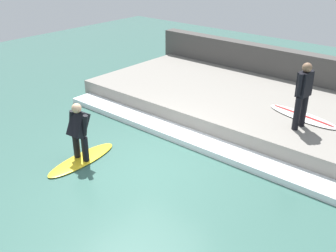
{
  "coord_description": "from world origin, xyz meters",
  "views": [
    {
      "loc": [
        -5.75,
        -5.54,
        4.76
      ],
      "look_at": [
        0.75,
        0.0,
        0.7
      ],
      "focal_mm": 42.0,
      "sensor_mm": 36.0,
      "label": 1
    }
  ],
  "objects_px": {
    "surfboard_riding": "(82,159)",
    "surfer_riding": "(79,129)",
    "surfer_waiting_near": "(303,92)",
    "surfboard_waiting_near": "(302,116)"
  },
  "relations": [
    {
      "from": "surfer_waiting_near",
      "to": "surfboard_waiting_near",
      "type": "bearing_deg",
      "value": 14.2
    },
    {
      "from": "surfboard_riding",
      "to": "surfer_riding",
      "type": "xyz_separation_m",
      "value": [
        0.0,
        0.0,
        0.81
      ]
    },
    {
      "from": "surfboard_waiting_near",
      "to": "surfer_riding",
      "type": "bearing_deg",
      "value": 143.91
    },
    {
      "from": "surfboard_riding",
      "to": "surfer_riding",
      "type": "relative_size",
      "value": 1.43
    },
    {
      "from": "surfer_waiting_near",
      "to": "surfer_riding",
      "type": "bearing_deg",
      "value": 138.29
    },
    {
      "from": "surfer_waiting_near",
      "to": "surfboard_waiting_near",
      "type": "relative_size",
      "value": 0.8
    },
    {
      "from": "surfer_waiting_near",
      "to": "surfboard_waiting_near",
      "type": "distance_m",
      "value": 1.13
    },
    {
      "from": "surfer_riding",
      "to": "surfer_waiting_near",
      "type": "distance_m",
      "value": 5.37
    },
    {
      "from": "surfboard_riding",
      "to": "surfer_waiting_near",
      "type": "relative_size",
      "value": 1.21
    },
    {
      "from": "surfer_riding",
      "to": "surfboard_waiting_near",
      "type": "xyz_separation_m",
      "value": [
        4.64,
        -3.38,
        -0.28
      ]
    }
  ]
}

